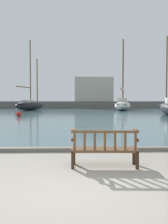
{
  "coord_description": "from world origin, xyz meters",
  "views": [
    {
      "loc": [
        -0.18,
        -4.15,
        1.61
      ],
      "look_at": [
        0.26,
        10.0,
        1.0
      ],
      "focal_mm": 40.0,
      "sensor_mm": 36.0,
      "label": 1
    }
  ],
  "objects": [
    {
      "name": "ground_plane",
      "position": [
        0.0,
        0.0,
        0.0
      ],
      "size": [
        160.0,
        160.0,
        0.0
      ],
      "primitive_type": "plane",
      "color": "gray"
    },
    {
      "name": "sailboat_nearest_starboard",
      "position": [
        7.73,
        38.18,
        1.05
      ],
      "size": [
        4.83,
        9.39,
        12.08
      ],
      "color": "silver",
      "rests_on": "harbor_water"
    },
    {
      "name": "far_breakwater",
      "position": [
        0.74,
        48.85,
        1.85
      ],
      "size": [
        49.83,
        2.4,
        6.73
      ],
      "color": "#66605B",
      "rests_on": "ground"
    },
    {
      "name": "harbor_water",
      "position": [
        0.0,
        44.0,
        0.04
      ],
      "size": [
        100.0,
        80.0,
        0.08
      ],
      "primitive_type": "cube",
      "color": "#476670",
      "rests_on": "ground"
    },
    {
      "name": "park_bench",
      "position": [
        0.51,
        1.88,
        0.47
      ],
      "size": [
        1.63,
        0.6,
        0.92
      ],
      "color": "#322113",
      "rests_on": "ground"
    },
    {
      "name": "quay_edge_kerb",
      "position": [
        0.0,
        3.85,
        0.06
      ],
      "size": [
        40.0,
        0.3,
        0.12
      ],
      "primitive_type": "cube",
      "color": "slate",
      "rests_on": "ground"
    },
    {
      "name": "sailboat_mid_starboard",
      "position": [
        -8.23,
        39.37,
        1.03
      ],
      "size": [
        4.83,
        9.63,
        12.13
      ],
      "color": "black",
      "rests_on": "harbor_water"
    },
    {
      "name": "channel_buoy",
      "position": [
        -5.95,
        20.97,
        0.35
      ],
      "size": [
        0.51,
        0.51,
        1.21
      ],
      "color": "red",
      "rests_on": "harbor_water"
    }
  ]
}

